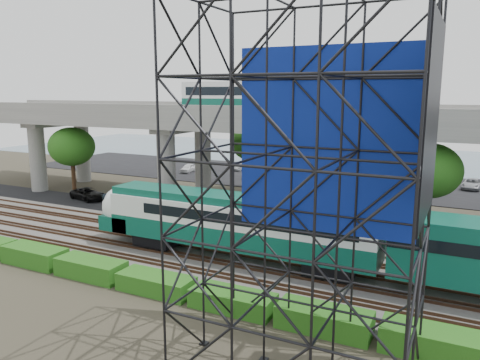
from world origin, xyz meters
The scene contains 13 objects.
ground centered at (0.00, 0.00, 0.00)m, with size 140.00×140.00×0.00m, color #474233.
ballast_bed centered at (0.00, 2.00, 0.10)m, with size 90.00×12.00×0.20m, color slate.
service_road centered at (0.00, 10.50, 0.04)m, with size 90.00×5.00×0.08m, color black.
parking_lot centered at (0.00, 34.00, 0.04)m, with size 90.00×18.00×0.08m, color black.
harbor_water centered at (0.00, 56.00, 0.01)m, with size 140.00×40.00×0.03m, color #466173.
rail_tracks centered at (0.00, 2.00, 0.28)m, with size 90.00×9.52×0.16m.
commuter_train centered at (5.15, 2.00, 2.88)m, with size 29.30×3.06×4.30m.
overpass centered at (-0.26, 16.00, 8.21)m, with size 80.00×12.00×12.40m.
scaffold_tower centered at (10.94, -7.98, 7.47)m, with size 9.36×6.36×15.00m.
hedge_strip centered at (1.01, -4.30, 0.56)m, with size 34.60×1.80×1.20m.
trees centered at (-4.67, 16.17, 5.57)m, with size 40.94×16.94×7.69m.
suv centered at (-19.51, 11.45, 0.70)m, with size 2.07×4.48×1.25m, color black.
parked_cars centered at (1.46, 33.57, 0.68)m, with size 38.85×9.54×1.26m.
Camera 1 is at (16.70, -24.98, 11.47)m, focal length 35.00 mm.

